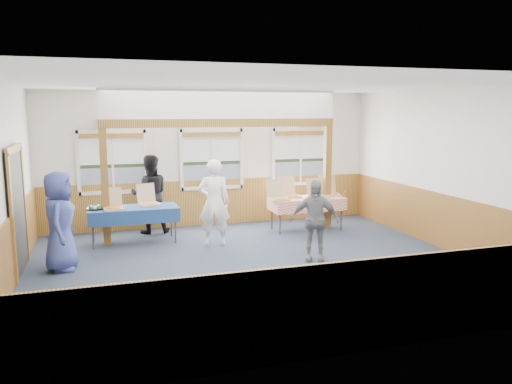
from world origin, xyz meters
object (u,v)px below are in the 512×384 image
man_blue (60,221)px  woman_black (150,194)px  woman_white (214,203)px  table_left (133,210)px  person_grey (314,220)px  table_right (307,200)px

man_blue → woman_black: bearing=-32.0°
woman_white → woman_black: size_ratio=1.01×
table_left → man_blue: bearing=-154.7°
woman_black → person_grey: woman_black is taller
woman_black → table_left: bearing=62.6°
table_left → table_right: same height
man_blue → person_grey: size_ratio=1.15×
woman_white → person_grey: woman_white is taller
table_right → woman_white: woman_white is taller
person_grey → woman_black: bearing=152.8°
table_left → woman_black: bearing=38.1°
person_grey → table_right: bearing=91.8°
table_left → table_right: (3.93, 0.01, -0.00)m
table_right → man_blue: size_ratio=1.07×
woman_white → person_grey: size_ratio=1.19×
table_left → woman_black: woman_black is taller
table_left → man_blue: size_ratio=1.15×
woman_white → man_blue: woman_white is taller
table_right → woman_white: (-2.37, -0.74, 0.20)m
woman_white → man_blue: 3.00m
table_left → woman_black: size_ratio=1.12×
woman_black → man_blue: bearing=53.7°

